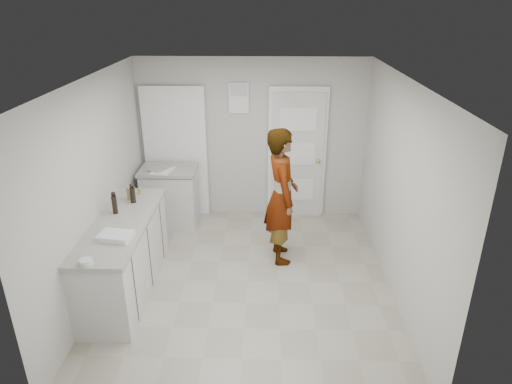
{
  "coord_description": "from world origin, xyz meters",
  "views": [
    {
      "loc": [
        0.23,
        -4.82,
        3.31
      ],
      "look_at": [
        0.1,
        0.4,
        1.05
      ],
      "focal_mm": 32.0,
      "sensor_mm": 36.0,
      "label": 1
    }
  ],
  "objects_px": {
    "egg_bowl": "(86,262)",
    "oil_cruet_a": "(133,193)",
    "baking_dish": "(115,236)",
    "person": "(282,196)",
    "oil_cruet_b": "(114,203)",
    "spice_jar": "(140,191)",
    "cake_mix_box": "(131,193)"
  },
  "relations": [
    {
      "from": "oil_cruet_b",
      "to": "baking_dish",
      "type": "relative_size",
      "value": 0.74
    },
    {
      "from": "cake_mix_box",
      "to": "oil_cruet_b",
      "type": "bearing_deg",
      "value": -101.05
    },
    {
      "from": "oil_cruet_a",
      "to": "baking_dish",
      "type": "bearing_deg",
      "value": -86.18
    },
    {
      "from": "person",
      "to": "egg_bowl",
      "type": "distance_m",
      "value": 2.57
    },
    {
      "from": "spice_jar",
      "to": "oil_cruet_a",
      "type": "bearing_deg",
      "value": -94.1
    },
    {
      "from": "oil_cruet_a",
      "to": "cake_mix_box",
      "type": "bearing_deg",
      "value": 117.95
    },
    {
      "from": "baking_dish",
      "to": "person",
      "type": "bearing_deg",
      "value": 33.5
    },
    {
      "from": "egg_bowl",
      "to": "oil_cruet_a",
      "type": "bearing_deg",
      "value": 87.34
    },
    {
      "from": "spice_jar",
      "to": "person",
      "type": "bearing_deg",
      "value": 0.24
    },
    {
      "from": "spice_jar",
      "to": "cake_mix_box",
      "type": "bearing_deg",
      "value": -112.26
    },
    {
      "from": "spice_jar",
      "to": "baking_dish",
      "type": "distance_m",
      "value": 1.18
    },
    {
      "from": "baking_dish",
      "to": "egg_bowl",
      "type": "bearing_deg",
      "value": -104.28
    },
    {
      "from": "spice_jar",
      "to": "baking_dish",
      "type": "bearing_deg",
      "value": -87.91
    },
    {
      "from": "cake_mix_box",
      "to": "egg_bowl",
      "type": "height_order",
      "value": "cake_mix_box"
    },
    {
      "from": "person",
      "to": "egg_bowl",
      "type": "bearing_deg",
      "value": 122.93
    },
    {
      "from": "egg_bowl",
      "to": "baking_dish",
      "type": "bearing_deg",
      "value": 75.72
    },
    {
      "from": "person",
      "to": "baking_dish",
      "type": "distance_m",
      "value": 2.16
    },
    {
      "from": "baking_dish",
      "to": "egg_bowl",
      "type": "xyz_separation_m",
      "value": [
        -0.13,
        -0.5,
        -0.0
      ]
    },
    {
      "from": "spice_jar",
      "to": "oil_cruet_a",
      "type": "relative_size",
      "value": 0.32
    },
    {
      "from": "oil_cruet_b",
      "to": "baking_dish",
      "type": "distance_m",
      "value": 0.65
    },
    {
      "from": "baking_dish",
      "to": "egg_bowl",
      "type": "distance_m",
      "value": 0.52
    },
    {
      "from": "spice_jar",
      "to": "oil_cruet_b",
      "type": "xyz_separation_m",
      "value": [
        -0.15,
        -0.57,
        0.09
      ]
    },
    {
      "from": "baking_dish",
      "to": "egg_bowl",
      "type": "height_order",
      "value": "baking_dish"
    },
    {
      "from": "person",
      "to": "egg_bowl",
      "type": "height_order",
      "value": "person"
    },
    {
      "from": "person",
      "to": "oil_cruet_a",
      "type": "bearing_deg",
      "value": 89.72
    },
    {
      "from": "spice_jar",
      "to": "oil_cruet_a",
      "type": "xyz_separation_m",
      "value": [
        -0.02,
        -0.26,
        0.08
      ]
    },
    {
      "from": "cake_mix_box",
      "to": "baking_dish",
      "type": "relative_size",
      "value": 0.44
    },
    {
      "from": "spice_jar",
      "to": "egg_bowl",
      "type": "distance_m",
      "value": 1.69
    },
    {
      "from": "person",
      "to": "baking_dish",
      "type": "bearing_deg",
      "value": 115.11
    },
    {
      "from": "oil_cruet_a",
      "to": "egg_bowl",
      "type": "bearing_deg",
      "value": -92.66
    },
    {
      "from": "cake_mix_box",
      "to": "baking_dish",
      "type": "xyz_separation_m",
      "value": [
        0.11,
        -1.02,
        -0.06
      ]
    },
    {
      "from": "oil_cruet_a",
      "to": "oil_cruet_b",
      "type": "xyz_separation_m",
      "value": [
        -0.13,
        -0.31,
        0.01
      ]
    }
  ]
}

